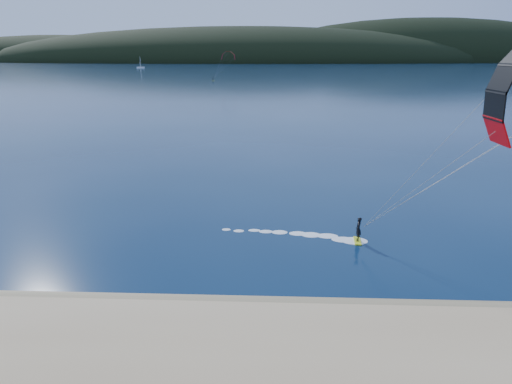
% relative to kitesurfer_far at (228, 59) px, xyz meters
% --- Properties ---
extents(ground, '(1800.00, 1800.00, 0.00)m').
position_rel_kitesurfer_far_xyz_m(ground, '(18.01, -204.94, -10.89)').
color(ground, '#071D38').
rests_on(ground, ground).
extents(wet_sand, '(220.00, 2.50, 0.10)m').
position_rel_kitesurfer_far_xyz_m(wet_sand, '(18.01, -200.44, -10.84)').
color(wet_sand, olive).
rests_on(wet_sand, ground).
extents(headland, '(1200.00, 310.00, 140.00)m').
position_rel_kitesurfer_far_xyz_m(headland, '(18.64, 540.35, -10.89)').
color(headland, black).
rests_on(headland, ground).
extents(kitesurfer_far, '(12.46, 6.74, 13.77)m').
position_rel_kitesurfer_far_xyz_m(kitesurfer_far, '(0.00, 0.00, 0.00)').
color(kitesurfer_far, '#D0E01A').
rests_on(kitesurfer_far, ground).
extents(sailboat, '(7.79, 4.82, 10.83)m').
position_rel_kitesurfer_far_xyz_m(sailboat, '(-105.14, 202.97, -10.09)').
color(sailboat, white).
rests_on(sailboat, ground).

